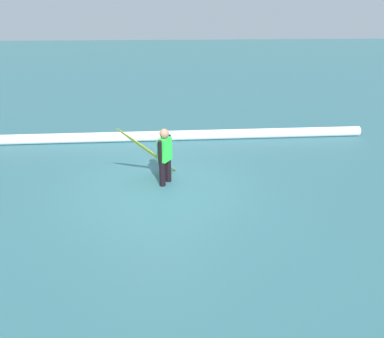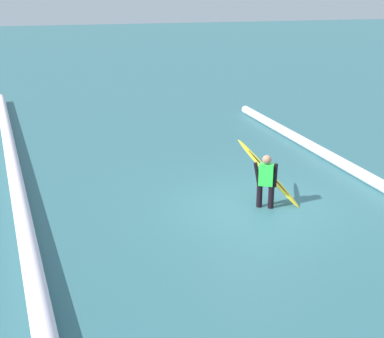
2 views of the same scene
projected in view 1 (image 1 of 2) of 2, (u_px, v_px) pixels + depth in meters
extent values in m
plane|color=#33686F|center=(157.00, 186.00, 8.57)|extent=(143.77, 143.77, 0.00)
cylinder|color=black|center=(162.00, 174.00, 8.49)|extent=(0.14, 0.14, 0.57)
cylinder|color=black|center=(168.00, 170.00, 8.72)|extent=(0.14, 0.14, 0.57)
cube|color=#2DD83F|center=(165.00, 150.00, 8.40)|extent=(0.35, 0.39, 0.53)
sphere|color=#9B6A52|center=(164.00, 134.00, 8.27)|extent=(0.22, 0.22, 0.22)
cylinder|color=black|center=(160.00, 152.00, 8.22)|extent=(0.09, 0.20, 0.58)
cylinder|color=black|center=(169.00, 147.00, 8.58)|extent=(0.09, 0.10, 0.57)
ellipsoid|color=yellow|center=(149.00, 151.00, 8.61)|extent=(1.50, 1.32, 1.49)
ellipsoid|color=black|center=(148.00, 151.00, 8.61)|extent=(1.13, 0.97, 1.20)
cylinder|color=white|center=(107.00, 137.00, 11.62)|extent=(16.39, 0.85, 0.31)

